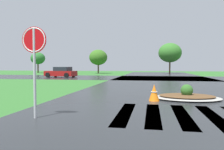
{
  "coord_description": "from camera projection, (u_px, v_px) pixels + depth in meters",
  "views": [
    {
      "loc": [
        -1.41,
        -2.3,
        1.55
      ],
      "look_at": [
        -4.13,
        12.56,
        0.89
      ],
      "focal_mm": 34.61,
      "sensor_mm": 36.0,
      "label": 1
    }
  ],
  "objects": [
    {
      "name": "traffic_cone",
      "position": [
        154.0,
        93.0,
        9.47
      ],
      "size": [
        0.46,
        0.46,
        0.73
      ],
      "color": "orange",
      "rests_on": "ground"
    },
    {
      "name": "car_dark_suv",
      "position": [
        61.0,
        72.0,
        28.89
      ],
      "size": [
        4.24,
        2.48,
        1.39
      ],
      "rotation": [
        0.0,
        0.0,
        3.03
      ],
      "color": "maroon",
      "rests_on": "ground"
    },
    {
      "name": "stop_sign",
      "position": [
        34.0,
        50.0,
        6.28
      ],
      "size": [
        0.76,
        0.08,
        2.68
      ],
      "rotation": [
        0.0,
        0.0,
        -0.01
      ],
      "color": "#B2B5BA",
      "rests_on": "ground"
    },
    {
      "name": "asphalt_cross_road",
      "position": [
        163.0,
        78.0,
        26.96
      ],
      "size": [
        90.0,
        10.5,
        0.01
      ],
      "primitive_type": "cube",
      "color": "#232628",
      "rests_on": "ground"
    },
    {
      "name": "crosswalk_stripes",
      "position": [
        198.0,
        116.0,
        6.65
      ],
      "size": [
        4.95,
        3.47,
        0.01
      ],
      "color": "white",
      "rests_on": "ground"
    },
    {
      "name": "median_island",
      "position": [
        187.0,
        96.0,
        10.05
      ],
      "size": [
        3.08,
        2.24,
        0.68
      ],
      "color": "#9E9B93",
      "rests_on": "ground"
    },
    {
      "name": "asphalt_roadway",
      "position": [
        177.0,
        94.0,
        11.9
      ],
      "size": [
        11.66,
        80.0,
        0.01
      ],
      "primitive_type": "cube",
      "color": "#232628",
      "rests_on": "ground"
    },
    {
      "name": "background_treeline",
      "position": [
        160.0,
        54.0,
        41.67
      ],
      "size": [
        45.44,
        5.38,
        5.91
      ],
      "color": "#4C3823",
      "rests_on": "ground"
    }
  ]
}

